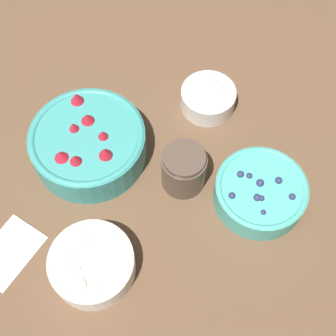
{
  "coord_description": "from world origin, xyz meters",
  "views": [
    {
      "loc": [
        0.25,
        0.35,
        0.87
      ],
      "look_at": [
        -0.05,
        0.01,
        0.04
      ],
      "focal_mm": 50.0,
      "sensor_mm": 36.0,
      "label": 1
    }
  ],
  "objects_px": {
    "bowl_bananas": "(92,264)",
    "jar_chocolate": "(184,170)",
    "bowl_strawberries": "(88,142)",
    "bowl_cream": "(208,96)",
    "bowl_blueberries": "(260,192)"
  },
  "relations": [
    {
      "from": "bowl_strawberries",
      "to": "bowl_cream",
      "type": "distance_m",
      "value": 0.29
    },
    {
      "from": "bowl_bananas",
      "to": "jar_chocolate",
      "type": "height_order",
      "value": "jar_chocolate"
    },
    {
      "from": "bowl_strawberries",
      "to": "bowl_blueberries",
      "type": "relative_size",
      "value": 1.31
    },
    {
      "from": "bowl_strawberries",
      "to": "bowl_bananas",
      "type": "distance_m",
      "value": 0.25
    },
    {
      "from": "bowl_strawberries",
      "to": "bowl_blueberries",
      "type": "xyz_separation_m",
      "value": [
        -0.19,
        0.31,
        -0.01
      ]
    },
    {
      "from": "bowl_strawberries",
      "to": "jar_chocolate",
      "type": "height_order",
      "value": "bowl_strawberries"
    },
    {
      "from": "bowl_strawberries",
      "to": "jar_chocolate",
      "type": "bearing_deg",
      "value": 120.98
    },
    {
      "from": "bowl_blueberries",
      "to": "jar_chocolate",
      "type": "xyz_separation_m",
      "value": [
        0.09,
        -0.13,
        0.01
      ]
    },
    {
      "from": "bowl_bananas",
      "to": "jar_chocolate",
      "type": "bearing_deg",
      "value": -173.23
    },
    {
      "from": "bowl_blueberries",
      "to": "jar_chocolate",
      "type": "bearing_deg",
      "value": -56.75
    },
    {
      "from": "bowl_strawberries",
      "to": "bowl_bananas",
      "type": "height_order",
      "value": "bowl_strawberries"
    },
    {
      "from": "bowl_strawberries",
      "to": "bowl_cream",
      "type": "bearing_deg",
      "value": 165.78
    },
    {
      "from": "bowl_strawberries",
      "to": "bowl_cream",
      "type": "xyz_separation_m",
      "value": [
        -0.28,
        0.07,
        -0.01
      ]
    },
    {
      "from": "jar_chocolate",
      "to": "bowl_strawberries",
      "type": "bearing_deg",
      "value": -59.02
    },
    {
      "from": "bowl_blueberries",
      "to": "bowl_cream",
      "type": "xyz_separation_m",
      "value": [
        -0.08,
        -0.24,
        -0.0
      ]
    }
  ]
}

